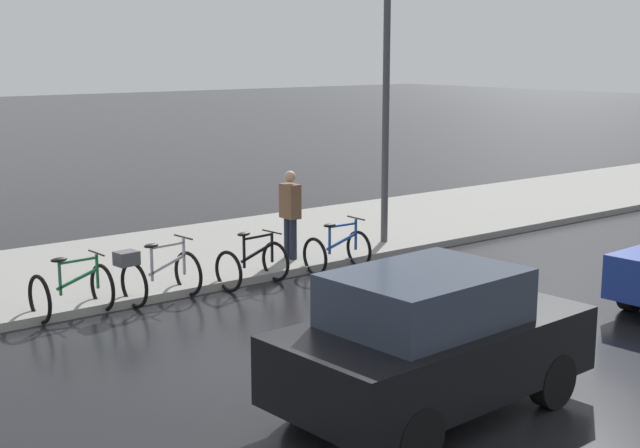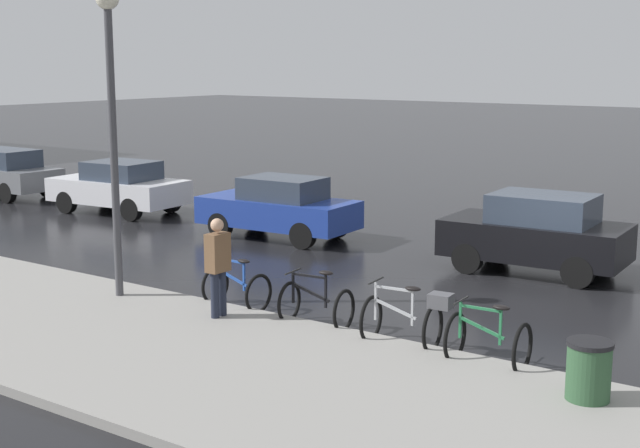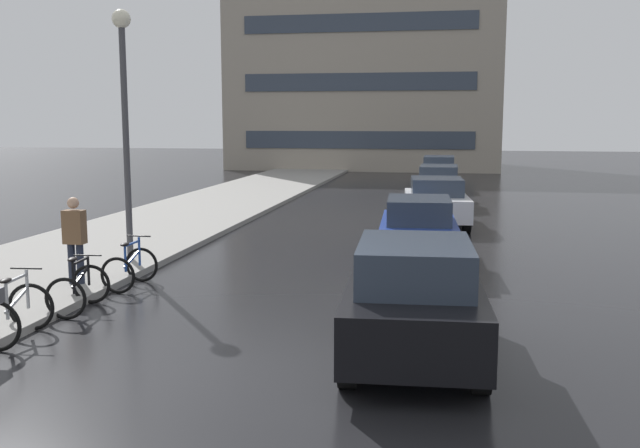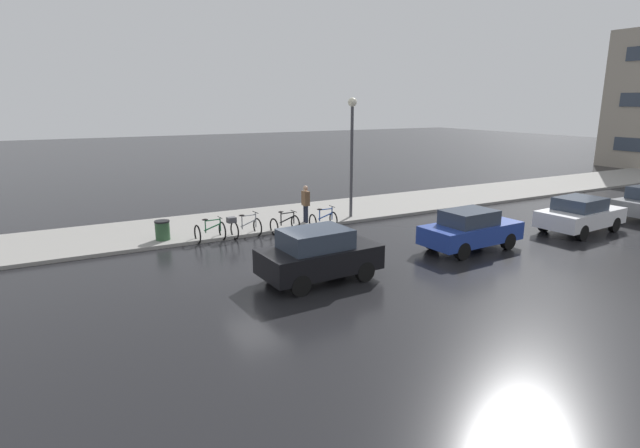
# 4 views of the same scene
# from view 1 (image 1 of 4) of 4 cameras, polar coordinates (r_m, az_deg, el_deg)

# --- Properties ---
(ground_plane) EXTENTS (140.00, 140.00, 0.00)m
(ground_plane) POSITION_cam_1_polar(r_m,az_deg,el_deg) (11.47, -4.46, -9.50)
(ground_plane) COLOR black
(sidewalk_kerb) EXTENTS (4.80, 60.00, 0.14)m
(sidewalk_kerb) POSITION_cam_1_polar(r_m,az_deg,el_deg) (22.21, 8.48, 0.70)
(sidewalk_kerb) COLOR gray
(sidewalk_kerb) RESTS_ON ground
(bicycle_nearest) EXTENTS (0.81, 1.12, 0.97)m
(bicycle_nearest) POSITION_cam_1_polar(r_m,az_deg,el_deg) (14.13, -15.59, -4.16)
(bicycle_nearest) COLOR black
(bicycle_nearest) RESTS_ON ground
(bicycle_second) EXTENTS (0.86, 1.41, 1.02)m
(bicycle_second) POSITION_cam_1_polar(r_m,az_deg,el_deg) (14.56, -10.55, -3.10)
(bicycle_second) COLOR black
(bicycle_second) RESTS_ON ground
(bicycle_third) EXTENTS (0.82, 1.17, 0.99)m
(bicycle_third) POSITION_cam_1_polar(r_m,az_deg,el_deg) (15.41, -4.33, -2.57)
(bicycle_third) COLOR black
(bicycle_third) RESTS_ON ground
(bicycle_farthest) EXTENTS (0.73, 1.10, 0.97)m
(bicycle_farthest) POSITION_cam_1_polar(r_m,az_deg,el_deg) (16.39, 1.12, -1.72)
(bicycle_farthest) COLOR black
(bicycle_farthest) RESTS_ON ground
(car_black) EXTENTS (2.01, 3.81, 1.67)m
(car_black) POSITION_cam_1_polar(r_m,az_deg,el_deg) (10.05, 7.12, -7.46)
(car_black) COLOR black
(car_black) RESTS_ON ground
(pedestrian) EXTENTS (0.40, 0.25, 1.81)m
(pedestrian) POSITION_cam_1_polar(r_m,az_deg,el_deg) (16.74, -1.92, 0.76)
(pedestrian) COLOR #1E2333
(pedestrian) RESTS_ON ground
(streetlamp) EXTENTS (0.41, 0.41, 5.64)m
(streetlamp) POSITION_cam_1_polar(r_m,az_deg,el_deg) (18.01, 4.28, 10.15)
(streetlamp) COLOR #424247
(streetlamp) RESTS_ON ground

